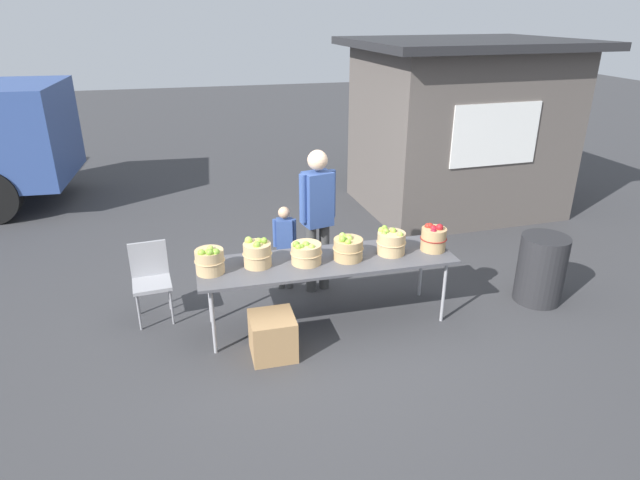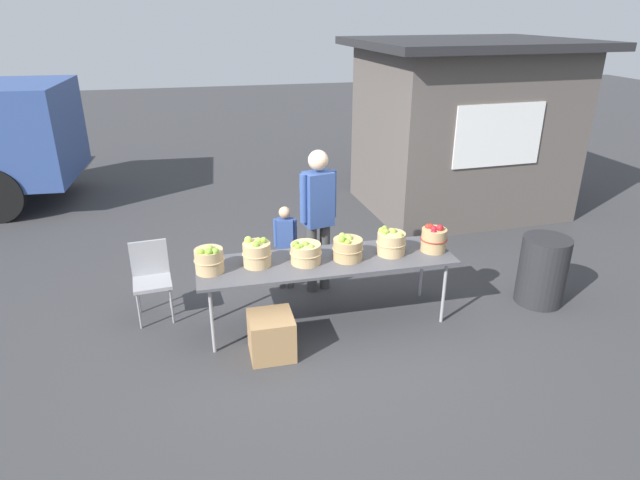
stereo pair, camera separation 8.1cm
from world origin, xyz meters
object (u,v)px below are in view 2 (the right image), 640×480
object	(u,v)px
apple_basket_green_1	(257,253)
apple_basket_green_3	(348,248)
apple_basket_green_0	(209,260)
child_customer	(285,241)
apple_basket_green_4	(391,242)
apple_basket_red_0	(434,239)
vendor_adult	(318,211)
trash_barrel	(543,270)
produce_crate	(271,335)
folding_chair	(151,274)
market_table	(327,263)
apple_basket_green_2	(305,253)

from	to	relation	value
apple_basket_green_1	apple_basket_green_3	world-z (taller)	apple_basket_green_1
apple_basket_green_0	child_customer	xyz separation A→B (m)	(0.92, 0.88, -0.26)
apple_basket_green_0	apple_basket_green_3	xyz separation A→B (m)	(1.42, -0.03, -0.01)
apple_basket_green_4	apple_basket_red_0	distance (m)	0.48
vendor_adult	apple_basket_green_1	bearing A→B (deg)	27.93
trash_barrel	vendor_adult	bearing A→B (deg)	159.91
apple_basket_green_0	produce_crate	world-z (taller)	apple_basket_green_0
folding_chair	apple_basket_green_4	bearing A→B (deg)	-18.19
apple_basket_green_0	folding_chair	xyz separation A→B (m)	(-0.63, 0.58, -0.37)
folding_chair	produce_crate	bearing A→B (deg)	-47.43
market_table	child_customer	size ratio (longest dim) A/B	2.56
folding_chair	trash_barrel	world-z (taller)	folding_chair
apple_basket_red_0	apple_basket_green_4	bearing A→B (deg)	176.55
apple_basket_green_1	apple_basket_green_4	size ratio (longest dim) A/B	0.96
vendor_adult	folding_chair	distance (m)	1.99
folding_chair	produce_crate	world-z (taller)	folding_chair
apple_basket_red_0	folding_chair	size ratio (longest dim) A/B	0.36
apple_basket_green_3	apple_basket_green_0	bearing A→B (deg)	178.90
apple_basket_green_1	apple_basket_red_0	size ratio (longest dim) A/B	0.97
apple_basket_green_1	child_customer	size ratio (longest dim) A/B	0.29
apple_basket_green_3	folding_chair	distance (m)	2.17
folding_chair	trash_barrel	distance (m)	4.42
vendor_adult	market_table	bearing A→B (deg)	70.05
apple_basket_green_1	trash_barrel	bearing A→B (deg)	-3.18
vendor_adult	apple_basket_green_2	bearing A→B (deg)	54.30
apple_basket_green_2	apple_basket_red_0	bearing A→B (deg)	-0.67
apple_basket_green_1	apple_basket_green_3	size ratio (longest dim) A/B	0.93
apple_basket_red_0	produce_crate	world-z (taller)	apple_basket_red_0
vendor_adult	child_customer	world-z (taller)	vendor_adult
apple_basket_green_2	market_table	bearing A→B (deg)	4.99
trash_barrel	produce_crate	xyz separation A→B (m)	(-3.21, -0.33, -0.19)
vendor_adult	produce_crate	world-z (taller)	vendor_adult
apple_basket_green_2	apple_basket_red_0	xyz separation A→B (m)	(1.41, -0.02, 0.02)
market_table	folding_chair	distance (m)	1.93
market_table	apple_basket_green_3	world-z (taller)	apple_basket_green_3
apple_basket_green_1	folding_chair	xyz separation A→B (m)	(-1.11, 0.54, -0.37)
produce_crate	apple_basket_red_0	bearing A→B (deg)	13.18
apple_basket_green_0	apple_basket_red_0	world-z (taller)	apple_basket_red_0
child_customer	folding_chair	xyz separation A→B (m)	(-1.54, -0.30, -0.11)
apple_basket_green_1	apple_basket_green_4	distance (m)	1.43
apple_basket_green_4	folding_chair	world-z (taller)	apple_basket_green_4
apple_basket_green_4	produce_crate	size ratio (longest dim) A/B	0.74
apple_basket_green_2	apple_basket_green_3	bearing A→B (deg)	-1.48
apple_basket_green_1	apple_basket_green_2	xyz separation A→B (m)	(0.49, -0.06, -0.02)
child_customer	folding_chair	size ratio (longest dim) A/B	1.23
apple_basket_green_3	trash_barrel	bearing A→B (deg)	-2.71
apple_basket_green_4	apple_basket_green_2	bearing A→B (deg)	-179.24
apple_basket_green_3	vendor_adult	bearing A→B (deg)	99.53
market_table	vendor_adult	distance (m)	0.82
apple_basket_green_2	apple_basket_red_0	size ratio (longest dim) A/B	1.06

